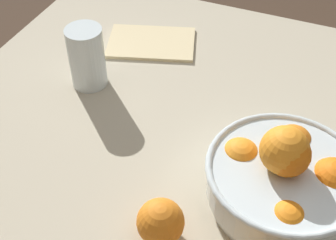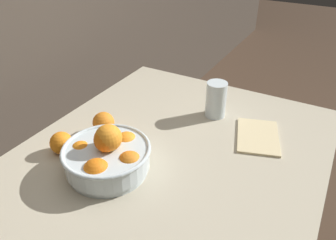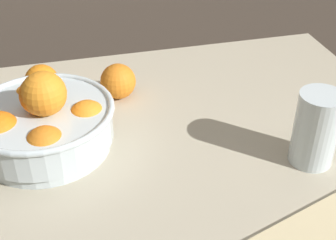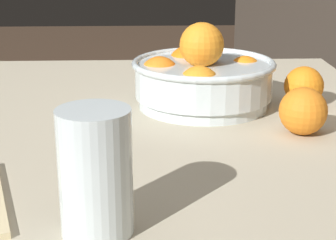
% 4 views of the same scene
% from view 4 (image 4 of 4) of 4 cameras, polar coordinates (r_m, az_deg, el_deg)
% --- Properties ---
extents(dining_table, '(1.15, 0.96, 0.75)m').
position_cam_4_polar(dining_table, '(0.94, -3.25, -6.36)').
color(dining_table, '#B7AD93').
rests_on(dining_table, ground_plane).
extents(fruit_bowl, '(0.27, 0.27, 0.16)m').
position_cam_4_polar(fruit_bowl, '(1.05, 3.42, 4.44)').
color(fruit_bowl, silver).
rests_on(fruit_bowl, dining_table).
extents(juice_glass, '(0.08, 0.08, 0.14)m').
position_cam_4_polar(juice_glass, '(0.60, -7.35, -5.94)').
color(juice_glass, '#F4A314').
rests_on(juice_glass, dining_table).
extents(orange_loose_near_bowl, '(0.07, 0.07, 0.07)m').
position_cam_4_polar(orange_loose_near_bowl, '(1.09, 13.63, 3.38)').
color(orange_loose_near_bowl, orange).
rests_on(orange_loose_near_bowl, dining_table).
extents(orange_loose_front, '(0.08, 0.08, 0.08)m').
position_cam_4_polar(orange_loose_front, '(0.93, 13.51, 0.95)').
color(orange_loose_front, orange).
rests_on(orange_loose_front, dining_table).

